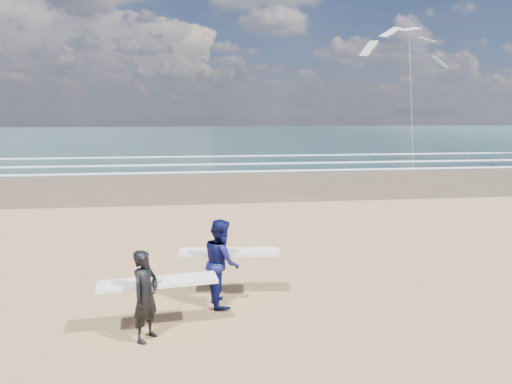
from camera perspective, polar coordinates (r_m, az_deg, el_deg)
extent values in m
cube|color=#173133|center=(82.78, 6.84, 7.10)|extent=(220.00, 100.00, 0.02)
cube|color=white|center=(37.20, 25.64, 2.77)|extent=(220.00, 0.50, 0.05)
cube|color=white|center=(41.19, 22.12, 3.63)|extent=(220.00, 0.50, 0.05)
cube|color=white|center=(46.94, 18.24, 4.55)|extent=(220.00, 0.50, 0.05)
imported|color=black|center=(8.61, -13.66, -12.48)|extent=(0.66, 0.73, 1.68)
cube|color=white|center=(8.88, -12.13, -10.95)|extent=(2.25, 0.79, 0.07)
imported|color=#0B0F40|center=(9.85, -4.35, -8.72)|extent=(0.82, 1.00, 1.87)
cube|color=white|center=(10.17, -3.33, -7.50)|extent=(2.24, 0.75, 0.07)
cube|color=slate|center=(33.39, 19.06, 2.49)|extent=(0.12, 0.12, 0.10)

